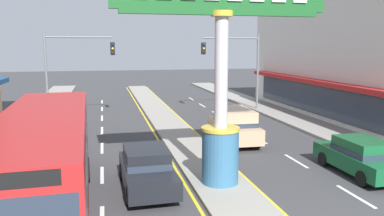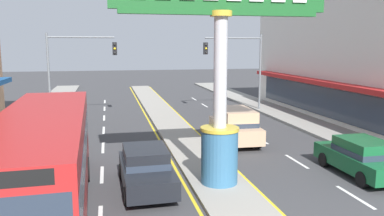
{
  "view_description": "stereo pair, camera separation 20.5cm",
  "coord_description": "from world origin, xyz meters",
  "px_view_note": "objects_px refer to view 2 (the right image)",
  "views": [
    {
      "loc": [
        -4.21,
        -6.76,
        5.28
      ],
      "look_at": [
        -0.46,
        9.64,
        2.6
      ],
      "focal_mm": 36.48,
      "sensor_mm": 36.0,
      "label": 1
    },
    {
      "loc": [
        -4.01,
        -6.8,
        5.28
      ],
      "look_at": [
        -0.46,
        9.64,
        2.6
      ],
      "focal_mm": 36.48,
      "sensor_mm": 36.0,
      "label": 2
    }
  ],
  "objects_px": {
    "traffic_light_right_side": "(240,59)",
    "pedestrian_near_kerb": "(34,122)",
    "district_sign": "(220,78)",
    "sedan_mid_left_lane": "(146,168)",
    "bus_near_right_lane": "(44,158)",
    "suv_far_right_lane": "(235,125)",
    "sedan_near_left_lane": "(361,157)",
    "traffic_light_left_side": "(74,61)",
    "storefront_right": "(376,58)"
  },
  "relations": [
    {
      "from": "traffic_light_right_side",
      "to": "pedestrian_near_kerb",
      "type": "height_order",
      "value": "traffic_light_right_side"
    },
    {
      "from": "district_sign",
      "to": "sedan_mid_left_lane",
      "type": "xyz_separation_m",
      "value": [
        -2.75,
        0.35,
        -3.33
      ]
    },
    {
      "from": "district_sign",
      "to": "bus_near_right_lane",
      "type": "xyz_separation_m",
      "value": [
        -6.04,
        -1.33,
        -2.25
      ]
    },
    {
      "from": "sedan_mid_left_lane",
      "to": "pedestrian_near_kerb",
      "type": "xyz_separation_m",
      "value": [
        -5.39,
        8.57,
        0.33
      ]
    },
    {
      "from": "suv_far_right_lane",
      "to": "bus_near_right_lane",
      "type": "bearing_deg",
      "value": -138.83
    },
    {
      "from": "traffic_light_right_side",
      "to": "pedestrian_near_kerb",
      "type": "relative_size",
      "value": 3.74
    },
    {
      "from": "district_sign",
      "to": "traffic_light_right_side",
      "type": "distance_m",
      "value": 17.31
    },
    {
      "from": "sedan_near_left_lane",
      "to": "traffic_light_left_side",
      "type": "bearing_deg",
      "value": 128.95
    },
    {
      "from": "district_sign",
      "to": "traffic_light_left_side",
      "type": "relative_size",
      "value": 1.29
    },
    {
      "from": "suv_far_right_lane",
      "to": "pedestrian_near_kerb",
      "type": "bearing_deg",
      "value": 166.69
    },
    {
      "from": "bus_near_right_lane",
      "to": "storefront_right",
      "type": "bearing_deg",
      "value": 30.58
    },
    {
      "from": "sedan_near_left_lane",
      "to": "traffic_light_right_side",
      "type": "bearing_deg",
      "value": 88.99
    },
    {
      "from": "sedan_near_left_lane",
      "to": "sedan_mid_left_lane",
      "type": "bearing_deg",
      "value": 177.62
    },
    {
      "from": "storefront_right",
      "to": "suv_far_right_lane",
      "type": "distance_m",
      "value": 13.38
    },
    {
      "from": "storefront_right",
      "to": "pedestrian_near_kerb",
      "type": "height_order",
      "value": "storefront_right"
    },
    {
      "from": "district_sign",
      "to": "pedestrian_near_kerb",
      "type": "height_order",
      "value": "district_sign"
    },
    {
      "from": "traffic_light_left_side",
      "to": "traffic_light_right_side",
      "type": "bearing_deg",
      "value": 3.68
    },
    {
      "from": "district_sign",
      "to": "pedestrian_near_kerb",
      "type": "relative_size",
      "value": 4.83
    },
    {
      "from": "sedan_near_left_lane",
      "to": "storefront_right",
      "type": "bearing_deg",
      "value": 51.48
    },
    {
      "from": "traffic_light_right_side",
      "to": "bus_near_right_lane",
      "type": "xyz_separation_m",
      "value": [
        -12.37,
        -17.44,
        -2.38
      ]
    },
    {
      "from": "bus_near_right_lane",
      "to": "suv_far_right_lane",
      "type": "relative_size",
      "value": 2.41
    },
    {
      "from": "sedan_near_left_lane",
      "to": "sedan_mid_left_lane",
      "type": "relative_size",
      "value": 0.99
    },
    {
      "from": "sedan_mid_left_lane",
      "to": "sedan_near_left_lane",
      "type": "bearing_deg",
      "value": -2.38
    },
    {
      "from": "traffic_light_left_side",
      "to": "bus_near_right_lane",
      "type": "xyz_separation_m",
      "value": [
        0.29,
        -16.63,
        -2.38
      ]
    },
    {
      "from": "traffic_light_left_side",
      "to": "sedan_near_left_lane",
      "type": "height_order",
      "value": "traffic_light_left_side"
    },
    {
      "from": "pedestrian_near_kerb",
      "to": "district_sign",
      "type": "bearing_deg",
      "value": -47.65
    },
    {
      "from": "bus_near_right_lane",
      "to": "sedan_mid_left_lane",
      "type": "distance_m",
      "value": 3.86
    },
    {
      "from": "district_sign",
      "to": "bus_near_right_lane",
      "type": "height_order",
      "value": "district_sign"
    },
    {
      "from": "district_sign",
      "to": "sedan_near_left_lane",
      "type": "relative_size",
      "value": 1.86
    },
    {
      "from": "suv_far_right_lane",
      "to": "sedan_mid_left_lane",
      "type": "bearing_deg",
      "value": -132.46
    },
    {
      "from": "storefront_right",
      "to": "traffic_light_right_side",
      "type": "bearing_deg",
      "value": 148.8
    },
    {
      "from": "sedan_near_left_lane",
      "to": "bus_near_right_lane",
      "type": "bearing_deg",
      "value": -173.76
    },
    {
      "from": "sedan_mid_left_lane",
      "to": "district_sign",
      "type": "bearing_deg",
      "value": -7.33
    },
    {
      "from": "traffic_light_right_side",
      "to": "traffic_light_left_side",
      "type": "bearing_deg",
      "value": -176.32
    },
    {
      "from": "district_sign",
      "to": "pedestrian_near_kerb",
      "type": "xyz_separation_m",
      "value": [
        -8.13,
        8.92,
        -3.0
      ]
    },
    {
      "from": "bus_near_right_lane",
      "to": "pedestrian_near_kerb",
      "type": "height_order",
      "value": "bus_near_right_lane"
    },
    {
      "from": "storefront_right",
      "to": "traffic_light_right_side",
      "type": "xyz_separation_m",
      "value": [
        -8.47,
        5.13,
        -0.22
      ]
    },
    {
      "from": "storefront_right",
      "to": "traffic_light_right_side",
      "type": "relative_size",
      "value": 3.76
    },
    {
      "from": "traffic_light_right_side",
      "to": "sedan_mid_left_lane",
      "type": "xyz_separation_m",
      "value": [
        -9.07,
        -15.76,
        -3.46
      ]
    },
    {
      "from": "traffic_light_left_side",
      "to": "pedestrian_near_kerb",
      "type": "relative_size",
      "value": 3.74
    },
    {
      "from": "storefront_right",
      "to": "sedan_mid_left_lane",
      "type": "distance_m",
      "value": 20.84
    },
    {
      "from": "traffic_light_left_side",
      "to": "sedan_mid_left_lane",
      "type": "bearing_deg",
      "value": -76.51
    },
    {
      "from": "suv_far_right_lane",
      "to": "traffic_light_right_side",
      "type": "bearing_deg",
      "value": 69.82
    },
    {
      "from": "suv_far_right_lane",
      "to": "sedan_near_left_lane",
      "type": "distance_m",
      "value": 7.17
    },
    {
      "from": "traffic_light_left_side",
      "to": "pedestrian_near_kerb",
      "type": "bearing_deg",
      "value": -105.8
    },
    {
      "from": "bus_near_right_lane",
      "to": "pedestrian_near_kerb",
      "type": "distance_m",
      "value": 10.49
    },
    {
      "from": "district_sign",
      "to": "bus_near_right_lane",
      "type": "distance_m",
      "value": 6.58
    },
    {
      "from": "district_sign",
      "to": "suv_far_right_lane",
      "type": "xyz_separation_m",
      "value": [
        2.74,
        6.35,
        -3.13
      ]
    },
    {
      "from": "sedan_mid_left_lane",
      "to": "bus_near_right_lane",
      "type": "bearing_deg",
      "value": -152.92
    },
    {
      "from": "sedan_near_left_lane",
      "to": "suv_far_right_lane",
      "type": "bearing_deg",
      "value": 117.45
    }
  ]
}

